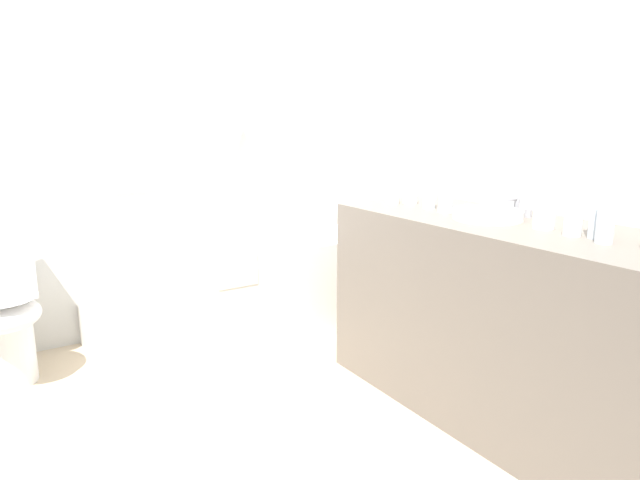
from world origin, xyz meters
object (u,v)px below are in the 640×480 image
(sink_basin, at_px, (487,215))
(drinking_glass_1, at_px, (393,196))
(drinking_glass_2, at_px, (544,218))
(drinking_glass_3, at_px, (573,224))
(drinking_glass_0, at_px, (410,193))
(sink_faucet, at_px, (514,207))
(bathtub, at_px, (236,285))
(toilet, at_px, (0,314))
(water_bottle_4, at_px, (600,204))
(water_bottle_0, at_px, (606,218))
(water_bottle_3, at_px, (430,189))
(water_bottle_2, at_px, (446,192))

(sink_basin, distance_m, drinking_glass_1, 0.55)
(drinking_glass_2, xyz_separation_m, drinking_glass_3, (-0.03, -0.14, 0.00))
(drinking_glass_0, bearing_deg, sink_faucet, -74.58)
(drinking_glass_2, bearing_deg, bathtub, 109.38)
(toilet, xyz_separation_m, drinking_glass_2, (1.76, -1.65, 0.54))
(toilet, height_order, sink_basin, sink_basin)
(water_bottle_4, relative_size, drinking_glass_0, 2.60)
(bathtub, bearing_deg, drinking_glass_1, -58.94)
(sink_basin, xyz_separation_m, drinking_glass_0, (0.03, 0.51, 0.03))
(drinking_glass_1, bearing_deg, drinking_glass_3, -86.99)
(drinking_glass_0, bearing_deg, water_bottle_0, -92.94)
(drinking_glass_1, bearing_deg, drinking_glass_0, -25.43)
(water_bottle_3, xyz_separation_m, drinking_glass_2, (0.03, -0.59, -0.05))
(drinking_glass_0, xyz_separation_m, drinking_glass_3, (-0.03, -0.89, -0.01))
(water_bottle_3, relative_size, drinking_glass_2, 2.37)
(sink_faucet, relative_size, water_bottle_2, 0.77)
(bathtub, bearing_deg, sink_basin, -68.29)
(sink_basin, relative_size, water_bottle_2, 1.44)
(bathtub, distance_m, water_bottle_4, 2.01)
(bathtub, height_order, water_bottle_2, bathtub)
(water_bottle_0, height_order, water_bottle_3, water_bottle_3)
(toilet, bearing_deg, drinking_glass_3, 38.56)
(bathtub, bearing_deg, water_bottle_4, -72.64)
(water_bottle_4, distance_m, drinking_glass_1, 1.01)
(water_bottle_0, height_order, water_bottle_4, water_bottle_4)
(drinking_glass_0, bearing_deg, sink_basin, -93.16)
(sink_faucet, height_order, drinking_glass_3, drinking_glass_3)
(toilet, bearing_deg, water_bottle_2, 49.95)
(bathtub, height_order, water_bottle_3, bathtub)
(toilet, bearing_deg, bathtub, 82.12)
(water_bottle_4, xyz_separation_m, drinking_glass_0, (0.00, 0.96, -0.07))
(toilet, bearing_deg, water_bottle_3, 52.85)
(water_bottle_2, bearing_deg, bathtub, 114.70)
(sink_faucet, height_order, water_bottle_0, water_bottle_0)
(sink_basin, bearing_deg, toilet, 141.16)
(sink_faucet, bearing_deg, water_bottle_2, 130.01)
(sink_basin, height_order, sink_faucet, sink_faucet)
(water_bottle_4, bearing_deg, drinking_glass_1, 94.54)
(drinking_glass_0, relative_size, drinking_glass_3, 1.12)
(drinking_glass_3, bearing_deg, toilet, 134.20)
(water_bottle_0, bearing_deg, toilet, 131.83)
(water_bottle_0, bearing_deg, drinking_glass_2, 79.57)
(bathtub, distance_m, drinking_glass_0, 1.18)
(water_bottle_2, relative_size, water_bottle_4, 0.78)
(water_bottle_4, bearing_deg, water_bottle_3, 92.46)
(sink_basin, xyz_separation_m, drinking_glass_3, (-0.00, -0.38, 0.02))
(water_bottle_3, xyz_separation_m, drinking_glass_1, (-0.05, 0.21, -0.05))
(bathtub, relative_size, drinking_glass_0, 16.67)
(toilet, height_order, water_bottle_0, water_bottle_0)
(toilet, relative_size, water_bottle_4, 2.68)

